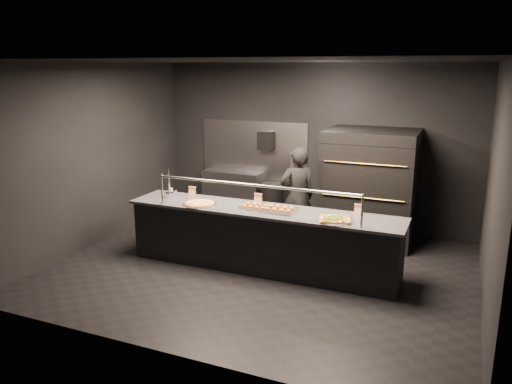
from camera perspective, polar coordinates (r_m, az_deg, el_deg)
room at (r=7.15m, az=0.68°, el=2.61°), size 6.04×6.00×3.00m
service_counter at (r=7.37m, az=0.68°, el=-5.36°), size 4.10×0.78×1.37m
pizza_oven at (r=8.68m, az=12.89°, el=0.73°), size 1.50×1.23×1.91m
prep_shelf at (r=10.03m, az=-2.73°, el=-0.16°), size 1.20×0.35×0.90m
towel_dispenser at (r=9.60m, az=1.16°, el=5.90°), size 0.30×0.20×0.35m
fire_extinguisher at (r=9.51m, az=4.25°, el=2.78°), size 0.14×0.14×0.51m
beer_tap at (r=7.95m, az=-9.94°, el=0.42°), size 0.13×0.19×0.52m
round_pizza at (r=7.50m, az=-6.46°, el=-1.32°), size 0.51×0.51×0.03m
slider_tray_a at (r=7.26m, az=-0.05°, el=-1.68°), size 0.48×0.40×0.07m
slider_tray_b at (r=7.10m, az=2.71°, el=-2.02°), size 0.48×0.36×0.07m
square_pizza at (r=6.76m, az=9.00°, el=-3.12°), size 0.51×0.51×0.05m
condiment_jar at (r=8.19m, az=-9.52°, el=0.08°), size 0.14×0.06×0.09m
tent_cards at (r=7.48m, az=1.14°, el=-0.81°), size 2.79×0.04×0.15m
trash_bin at (r=9.61m, az=1.86°, el=-1.25°), size 0.45×0.45×0.75m
worker at (r=8.27m, az=4.70°, el=-0.55°), size 0.73×0.70×1.67m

